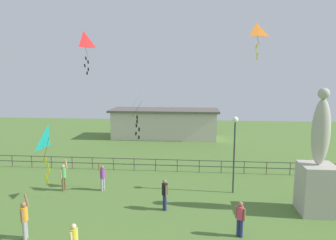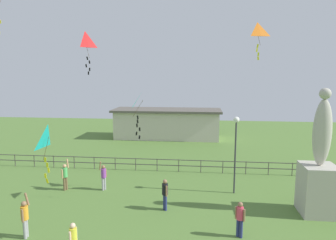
{
  "view_description": "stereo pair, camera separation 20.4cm",
  "coord_description": "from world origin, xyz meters",
  "px_view_note": "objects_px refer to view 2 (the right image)",
  "views": [
    {
      "loc": [
        2.77,
        -7.36,
        7.13
      ],
      "look_at": [
        1.49,
        6.47,
        5.03
      ],
      "focal_mm": 31.9,
      "sensor_mm": 36.0,
      "label": 1
    },
    {
      "loc": [
        2.98,
        -7.34,
        7.13
      ],
      "look_at": [
        1.49,
        6.47,
        5.03
      ],
      "focal_mm": 31.9,
      "sensor_mm": 36.0,
      "label": 2
    }
  ],
  "objects_px": {
    "lamppost": "(236,139)",
    "person_0": "(25,216)",
    "person_6": "(165,192)",
    "kite_6": "(142,103)",
    "person_4": "(104,175)",
    "person_5": "(73,239)",
    "person_7": "(240,217)",
    "kite_5": "(85,43)",
    "kite_4": "(2,0)",
    "kite_0": "(49,139)",
    "person_2": "(65,175)",
    "statue_monument": "(319,175)",
    "kite_2": "(257,32)"
  },
  "relations": [
    {
      "from": "lamppost",
      "to": "person_0",
      "type": "distance_m",
      "value": 11.73
    },
    {
      "from": "person_6",
      "to": "kite_6",
      "type": "xyz_separation_m",
      "value": [
        -1.29,
        0.69,
        4.69
      ]
    },
    {
      "from": "person_4",
      "to": "kite_6",
      "type": "relative_size",
      "value": 0.73
    },
    {
      "from": "person_4",
      "to": "kite_6",
      "type": "xyz_separation_m",
      "value": [
        2.84,
        -1.66,
        4.71
      ]
    },
    {
      "from": "person_5",
      "to": "person_7",
      "type": "relative_size",
      "value": 0.95
    },
    {
      "from": "person_7",
      "to": "kite_5",
      "type": "relative_size",
      "value": 0.65
    },
    {
      "from": "kite_4",
      "to": "kite_6",
      "type": "relative_size",
      "value": 1.02
    },
    {
      "from": "kite_0",
      "to": "lamppost",
      "type": "bearing_deg",
      "value": 40.29
    },
    {
      "from": "person_4",
      "to": "kite_6",
      "type": "height_order",
      "value": "kite_6"
    },
    {
      "from": "person_0",
      "to": "person_5",
      "type": "height_order",
      "value": "person_0"
    },
    {
      "from": "kite_0",
      "to": "kite_4",
      "type": "height_order",
      "value": "kite_4"
    },
    {
      "from": "lamppost",
      "to": "person_6",
      "type": "bearing_deg",
      "value": -145.1
    },
    {
      "from": "person_2",
      "to": "kite_4",
      "type": "relative_size",
      "value": 0.75
    },
    {
      "from": "lamppost",
      "to": "person_2",
      "type": "bearing_deg",
      "value": -176.56
    },
    {
      "from": "statue_monument",
      "to": "person_5",
      "type": "bearing_deg",
      "value": -154.38
    },
    {
      "from": "kite_5",
      "to": "person_6",
      "type": "bearing_deg",
      "value": -29.45
    },
    {
      "from": "person_7",
      "to": "kite_0",
      "type": "height_order",
      "value": "kite_0"
    },
    {
      "from": "person_7",
      "to": "person_4",
      "type": "bearing_deg",
      "value": 148.8
    },
    {
      "from": "person_0",
      "to": "kite_0",
      "type": "xyz_separation_m",
      "value": [
        1.68,
        -0.67,
        3.64
      ]
    },
    {
      "from": "kite_2",
      "to": "kite_6",
      "type": "relative_size",
      "value": 0.78
    },
    {
      "from": "kite_4",
      "to": "kite_0",
      "type": "bearing_deg",
      "value": -47.99
    },
    {
      "from": "person_7",
      "to": "statue_monument",
      "type": "bearing_deg",
      "value": 32.9
    },
    {
      "from": "person_2",
      "to": "kite_0",
      "type": "height_order",
      "value": "kite_0"
    },
    {
      "from": "person_6",
      "to": "person_0",
      "type": "bearing_deg",
      "value": -149.6
    },
    {
      "from": "person_4",
      "to": "person_2",
      "type": "bearing_deg",
      "value": -174.13
    },
    {
      "from": "person_0",
      "to": "kite_5",
      "type": "relative_size",
      "value": 0.79
    },
    {
      "from": "statue_monument",
      "to": "person_2",
      "type": "relative_size",
      "value": 3.33
    },
    {
      "from": "person_2",
      "to": "kite_5",
      "type": "height_order",
      "value": "kite_5"
    },
    {
      "from": "kite_2",
      "to": "person_2",
      "type": "bearing_deg",
      "value": -177.82
    },
    {
      "from": "person_7",
      "to": "kite_2",
      "type": "distance_m",
      "value": 9.9
    },
    {
      "from": "statue_monument",
      "to": "lamppost",
      "type": "bearing_deg",
      "value": 149.74
    },
    {
      "from": "lamppost",
      "to": "person_4",
      "type": "relative_size",
      "value": 2.5
    },
    {
      "from": "kite_2",
      "to": "kite_5",
      "type": "bearing_deg",
      "value": 177.81
    },
    {
      "from": "kite_6",
      "to": "kite_2",
      "type": "bearing_deg",
      "value": 16.72
    },
    {
      "from": "person_7",
      "to": "kite_0",
      "type": "bearing_deg",
      "value": -167.28
    },
    {
      "from": "person_6",
      "to": "person_5",
      "type": "bearing_deg",
      "value": -121.97
    },
    {
      "from": "person_6",
      "to": "kite_4",
      "type": "bearing_deg",
      "value": 165.16
    },
    {
      "from": "person_2",
      "to": "kite_0",
      "type": "relative_size",
      "value": 0.81
    },
    {
      "from": "person_2",
      "to": "person_5",
      "type": "xyz_separation_m",
      "value": [
        3.55,
        -6.88,
        -0.08
      ]
    },
    {
      "from": "statue_monument",
      "to": "kite_6",
      "type": "bearing_deg",
      "value": 178.35
    },
    {
      "from": "statue_monument",
      "to": "person_7",
      "type": "height_order",
      "value": "statue_monument"
    },
    {
      "from": "statue_monument",
      "to": "person_5",
      "type": "distance_m",
      "value": 12.09
    },
    {
      "from": "statue_monument",
      "to": "kite_4",
      "type": "xyz_separation_m",
      "value": [
        -18.09,
        2.28,
        9.51
      ]
    },
    {
      "from": "person_0",
      "to": "person_4",
      "type": "relative_size",
      "value": 1.06
    },
    {
      "from": "person_0",
      "to": "person_4",
      "type": "xyz_separation_m",
      "value": [
        1.66,
        5.75,
        -0.06
      ]
    },
    {
      "from": "statue_monument",
      "to": "kite_6",
      "type": "relative_size",
      "value": 2.53
    },
    {
      "from": "statue_monument",
      "to": "kite_0",
      "type": "height_order",
      "value": "statue_monument"
    },
    {
      "from": "person_4",
      "to": "kite_0",
      "type": "relative_size",
      "value": 0.78
    },
    {
      "from": "person_5",
      "to": "kite_6",
      "type": "height_order",
      "value": "kite_6"
    },
    {
      "from": "statue_monument",
      "to": "kite_0",
      "type": "bearing_deg",
      "value": -159.41
    }
  ]
}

